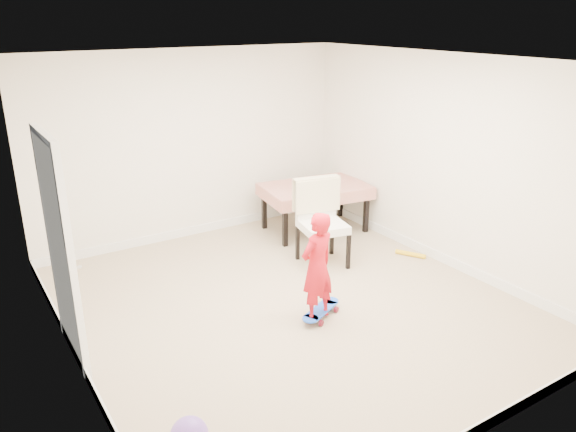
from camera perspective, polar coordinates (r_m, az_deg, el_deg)
ground at (r=6.26m, az=0.22°, el=-8.90°), size 5.00×5.00×0.00m
ceiling at (r=5.50m, az=0.26°, el=15.34°), size 4.50×5.00×0.04m
wall_back at (r=7.88m, az=-9.69°, el=7.05°), size 4.50×0.04×2.60m
wall_front at (r=4.05m, az=19.82°, el=-6.53°), size 4.50×0.04×2.60m
wall_left at (r=4.97m, az=-21.89°, el=-1.83°), size 0.04×5.00×2.60m
wall_right at (r=7.17m, az=15.45°, el=5.32°), size 0.04×5.00×2.60m
door at (r=5.35m, az=-22.10°, el=-3.53°), size 0.11×0.94×2.11m
baseboard_back at (r=8.25m, az=-9.22°, el=-1.36°), size 4.50×0.02×0.12m
baseboard_left at (r=5.53m, az=-20.30°, el=-13.88°), size 0.02×5.00×0.12m
baseboard_right at (r=7.57m, az=14.65°, el=-3.78°), size 0.02×5.00×0.12m
dining_table at (r=8.19m, az=2.74°, el=0.84°), size 1.59×1.13×0.69m
dining_chair at (r=7.00m, az=3.58°, el=-0.80°), size 0.72×0.78×1.09m
skateboard at (r=6.01m, az=3.36°, el=-9.78°), size 0.64×0.46×0.09m
child at (r=5.69m, az=2.96°, el=-5.49°), size 0.47×0.36×1.16m
foam_toy at (r=7.58m, az=12.34°, el=-3.80°), size 0.25×0.38×0.06m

